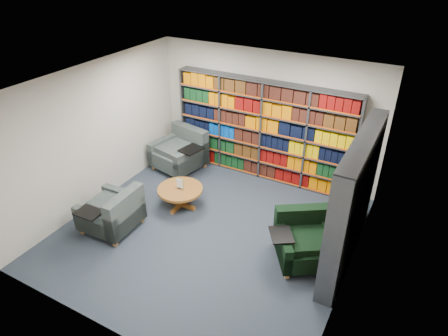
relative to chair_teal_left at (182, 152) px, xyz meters
The scene contains 7 objects.
room_shell 2.73m from the chair_teal_left, 45.31° to the right, with size 5.02×5.02×2.82m.
bookshelf_back 2.00m from the chair_teal_left, 17.07° to the left, with size 4.00×0.28×2.20m.
bookshelf_right 4.35m from the chair_teal_left, 16.19° to the right, with size 0.28×2.50×2.20m.
chair_teal_left is the anchor object (origin of this frame).
chair_green_right 3.87m from the chair_teal_left, 24.47° to the right, with size 1.27×1.27×0.83m.
chair_teal_front 2.56m from the chair_teal_left, 84.87° to the right, with size 0.95×1.10×0.84m.
coffee_table 1.63m from the chair_teal_left, 57.25° to the right, with size 0.90×0.90×0.63m.
Camera 1 is at (3.03, -4.97, 4.72)m, focal length 32.00 mm.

